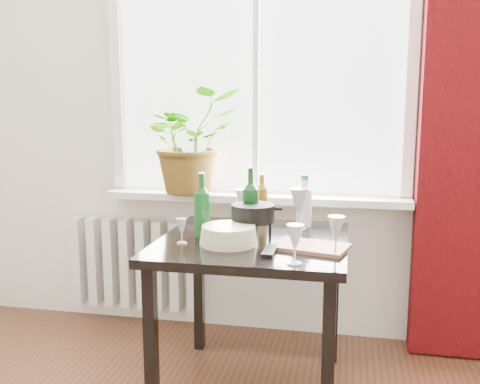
% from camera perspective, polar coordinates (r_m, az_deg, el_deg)
% --- Properties ---
extents(window, '(1.72, 0.08, 1.62)m').
position_cam_1_polar(window, '(3.06, 1.85, 14.08)').
color(window, white).
rests_on(window, ground).
extents(windowsill, '(1.72, 0.20, 0.04)m').
position_cam_1_polar(windowsill, '(3.03, 1.55, -0.58)').
color(windowsill, silver).
rests_on(windowsill, ground).
extents(curtain, '(0.50, 0.12, 2.56)m').
position_cam_1_polar(curtain, '(2.97, 23.47, 7.58)').
color(curtain, '#3A0507').
rests_on(curtain, ground).
extents(radiator, '(0.80, 0.10, 0.55)m').
position_cam_1_polar(radiator, '(3.37, -11.16, -7.50)').
color(radiator, silver).
rests_on(radiator, ground).
extents(table, '(0.85, 0.85, 0.74)m').
position_cam_1_polar(table, '(2.48, 1.39, -7.08)').
color(table, black).
rests_on(table, ground).
extents(potted_plant, '(0.71, 0.70, 0.59)m').
position_cam_1_polar(potted_plant, '(3.05, -5.34, 5.44)').
color(potted_plant, '#246A1C').
rests_on(potted_plant, windowsill).
extents(wine_bottle_left, '(0.08, 0.08, 0.30)m').
position_cam_1_polar(wine_bottle_left, '(2.47, -4.08, -1.36)').
color(wine_bottle_left, '#0C4213').
rests_on(wine_bottle_left, table).
extents(wine_bottle_right, '(0.08, 0.08, 0.32)m').
position_cam_1_polar(wine_bottle_right, '(2.50, 1.13, -0.95)').
color(wine_bottle_right, '#0B3C11').
rests_on(wine_bottle_right, table).
extents(bottle_amber, '(0.08, 0.08, 0.25)m').
position_cam_1_polar(bottle_amber, '(2.79, 2.36, -0.58)').
color(bottle_amber, '#67420B').
rests_on(bottle_amber, table).
extents(cleaning_bottle, '(0.09, 0.09, 0.26)m').
position_cam_1_polar(cleaning_bottle, '(2.69, 6.87, -0.94)').
color(cleaning_bottle, silver).
rests_on(cleaning_bottle, table).
extents(wineglass_front_right, '(0.07, 0.07, 0.16)m').
position_cam_1_polar(wineglass_front_right, '(2.07, 5.88, -5.54)').
color(wineglass_front_right, white).
rests_on(wineglass_front_right, table).
extents(wineglass_far_right, '(0.08, 0.08, 0.17)m').
position_cam_1_polar(wineglass_far_right, '(2.21, 10.19, -4.57)').
color(wineglass_far_right, '#B2B9BF').
rests_on(wineglass_far_right, table).
extents(wineglass_back_center, '(0.11, 0.11, 0.21)m').
position_cam_1_polar(wineglass_back_center, '(2.63, 6.28, -1.73)').
color(wineglass_back_center, silver).
rests_on(wineglass_back_center, table).
extents(wineglass_back_left, '(0.10, 0.10, 0.19)m').
position_cam_1_polar(wineglass_back_left, '(2.73, 0.31, -1.53)').
color(wineglass_back_left, silver).
rests_on(wineglass_back_left, table).
extents(wineglass_front_left, '(0.06, 0.06, 0.11)m').
position_cam_1_polar(wineglass_front_left, '(2.37, -6.24, -4.15)').
color(wineglass_front_left, '#AFB8BC').
rests_on(wineglass_front_left, table).
extents(plate_stack, '(0.28, 0.28, 0.08)m').
position_cam_1_polar(plate_stack, '(2.35, -1.23, -4.65)').
color(plate_stack, beige).
rests_on(plate_stack, table).
extents(fondue_pot, '(0.24, 0.21, 0.16)m').
position_cam_1_polar(fondue_pot, '(2.46, 1.40, -3.09)').
color(fondue_pot, black).
rests_on(fondue_pot, table).
extents(tv_remote, '(0.05, 0.16, 0.02)m').
position_cam_1_polar(tv_remote, '(2.23, 3.18, -6.31)').
color(tv_remote, black).
rests_on(tv_remote, table).
extents(cutting_board, '(0.35, 0.27, 0.02)m').
position_cam_1_polar(cutting_board, '(2.31, 7.53, -5.81)').
color(cutting_board, '#8D573F').
rests_on(cutting_board, table).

